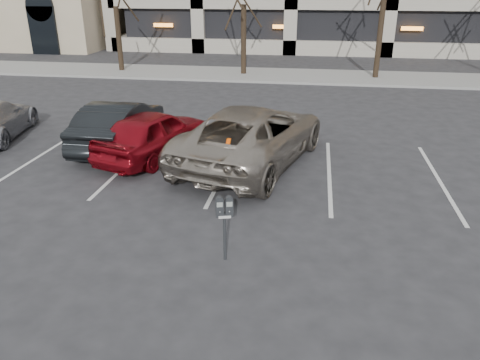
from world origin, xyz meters
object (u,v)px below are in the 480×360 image
parking_meter (224,213)px  suv_silver (252,135)px  car_dark (119,124)px  car_red (154,133)px

parking_meter → suv_silver: suv_silver is taller
car_dark → suv_silver: bearing=169.8°
car_dark → parking_meter: bearing=127.2°
parking_meter → car_dark: bearing=111.3°
car_red → car_dark: (-1.34, 0.71, 0.01)m
car_red → car_dark: 1.52m
car_red → suv_silver: bearing=-163.8°
parking_meter → suv_silver: bearing=76.4°
parking_meter → car_dark: size_ratio=0.29×
parking_meter → suv_silver: (-0.19, 5.07, -0.14)m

